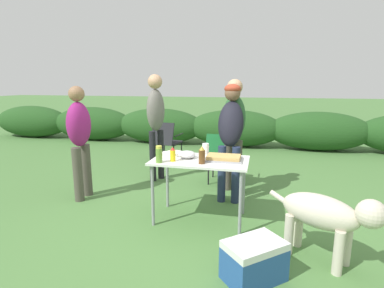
{
  "coord_description": "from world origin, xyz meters",
  "views": [
    {
      "loc": [
        0.67,
        -3.27,
        1.61
      ],
      "look_at": [
        -0.13,
        0.13,
        0.89
      ],
      "focal_mm": 28.0,
      "sensor_mm": 36.0,
      "label": 1
    }
  ],
  "objects_px": {
    "paper_cup_stack": "(206,149)",
    "dog": "(327,215)",
    "standing_person_in_olive_jacket": "(231,128)",
    "standing_person_in_navy_coat": "(234,126)",
    "camp_chair_green_behind_table": "(166,140)",
    "standing_person_with_beanie": "(79,133)",
    "food_tray": "(224,158)",
    "mustard_bottle": "(173,154)",
    "standing_person_in_gray_fleece": "(156,116)",
    "camp_chair_near_hedge": "(222,156)",
    "beer_bottle": "(202,155)",
    "mixing_bowl": "(187,154)",
    "plate_stack": "(174,153)",
    "folding_table": "(200,166)",
    "relish_jar": "(159,154)",
    "cooler_box": "(254,261)"
  },
  "relations": [
    {
      "from": "camp_chair_green_behind_table",
      "to": "dog",
      "type": "bearing_deg",
      "value": -43.18
    },
    {
      "from": "standing_person_in_navy_coat",
      "to": "camp_chair_green_behind_table",
      "type": "xyz_separation_m",
      "value": [
        -1.49,
        1.41,
        -0.53
      ]
    },
    {
      "from": "standing_person_in_gray_fleece",
      "to": "camp_chair_near_hedge",
      "type": "distance_m",
      "value": 1.25
    },
    {
      "from": "standing_person_in_navy_coat",
      "to": "standing_person_with_beanie",
      "type": "xyz_separation_m",
      "value": [
        -2.02,
        -0.74,
        -0.07
      ]
    },
    {
      "from": "standing_person_in_navy_coat",
      "to": "dog",
      "type": "relative_size",
      "value": 1.7
    },
    {
      "from": "plate_stack",
      "to": "paper_cup_stack",
      "type": "relative_size",
      "value": 1.48
    },
    {
      "from": "relish_jar",
      "to": "folding_table",
      "type": "bearing_deg",
      "value": 29.29
    },
    {
      "from": "standing_person_in_olive_jacket",
      "to": "standing_person_in_navy_coat",
      "type": "xyz_separation_m",
      "value": [
        0.01,
        0.3,
        -0.01
      ]
    },
    {
      "from": "food_tray",
      "to": "paper_cup_stack",
      "type": "relative_size",
      "value": 2.88
    },
    {
      "from": "mixing_bowl",
      "to": "relish_jar",
      "type": "height_order",
      "value": "relish_jar"
    },
    {
      "from": "relish_jar",
      "to": "standing_person_in_navy_coat",
      "type": "xyz_separation_m",
      "value": [
        0.7,
        1.27,
        0.16
      ]
    },
    {
      "from": "mustard_bottle",
      "to": "food_tray",
      "type": "bearing_deg",
      "value": 17.15
    },
    {
      "from": "mustard_bottle",
      "to": "standing_person_in_navy_coat",
      "type": "relative_size",
      "value": 0.1
    },
    {
      "from": "paper_cup_stack",
      "to": "dog",
      "type": "distance_m",
      "value": 1.53
    },
    {
      "from": "plate_stack",
      "to": "beer_bottle",
      "type": "distance_m",
      "value": 0.51
    },
    {
      "from": "folding_table",
      "to": "relish_jar",
      "type": "relative_size",
      "value": 5.84
    },
    {
      "from": "beer_bottle",
      "to": "standing_person_in_olive_jacket",
      "type": "bearing_deg",
      "value": 76.51
    },
    {
      "from": "standing_person_in_olive_jacket",
      "to": "dog",
      "type": "height_order",
      "value": "standing_person_in_olive_jacket"
    },
    {
      "from": "mustard_bottle",
      "to": "beer_bottle",
      "type": "bearing_deg",
      "value": -4.17
    },
    {
      "from": "standing_person_in_gray_fleece",
      "to": "standing_person_in_navy_coat",
      "type": "bearing_deg",
      "value": -73.29
    },
    {
      "from": "standing_person_in_olive_jacket",
      "to": "food_tray",
      "type": "bearing_deg",
      "value": -90.0
    },
    {
      "from": "plate_stack",
      "to": "dog",
      "type": "xyz_separation_m",
      "value": [
        1.63,
        -0.73,
        -0.3
      ]
    },
    {
      "from": "mustard_bottle",
      "to": "camp_chair_green_behind_table",
      "type": "xyz_separation_m",
      "value": [
        -0.92,
        2.58,
        -0.35
      ]
    },
    {
      "from": "paper_cup_stack",
      "to": "mixing_bowl",
      "type": "bearing_deg",
      "value": -136.24
    },
    {
      "from": "relish_jar",
      "to": "standing_person_with_beanie",
      "type": "height_order",
      "value": "standing_person_with_beanie"
    },
    {
      "from": "plate_stack",
      "to": "mustard_bottle",
      "type": "xyz_separation_m",
      "value": [
        0.07,
        -0.28,
        0.06
      ]
    },
    {
      "from": "standing_person_with_beanie",
      "to": "camp_chair_green_behind_table",
      "type": "height_order",
      "value": "standing_person_with_beanie"
    },
    {
      "from": "standing_person_in_gray_fleece",
      "to": "camp_chair_near_hedge",
      "type": "xyz_separation_m",
      "value": [
        1.09,
        0.02,
        -0.6
      ]
    },
    {
      "from": "mustard_bottle",
      "to": "camp_chair_green_behind_table",
      "type": "relative_size",
      "value": 0.19
    },
    {
      "from": "relish_jar",
      "to": "camp_chair_near_hedge",
      "type": "height_order",
      "value": "relish_jar"
    },
    {
      "from": "dog",
      "to": "standing_person_in_navy_coat",
      "type": "bearing_deg",
      "value": -116.9
    },
    {
      "from": "paper_cup_stack",
      "to": "relish_jar",
      "type": "distance_m",
      "value": 0.62
    },
    {
      "from": "mustard_bottle",
      "to": "dog",
      "type": "xyz_separation_m",
      "value": [
        1.56,
        -0.45,
        -0.36
      ]
    },
    {
      "from": "food_tray",
      "to": "relish_jar",
      "type": "relative_size",
      "value": 2.25
    },
    {
      "from": "plate_stack",
      "to": "standing_person_in_gray_fleece",
      "type": "bearing_deg",
      "value": 119.05
    },
    {
      "from": "food_tray",
      "to": "standing_person_in_olive_jacket",
      "type": "distance_m",
      "value": 0.74
    },
    {
      "from": "standing_person_in_olive_jacket",
      "to": "cooler_box",
      "type": "relative_size",
      "value": 2.78
    },
    {
      "from": "paper_cup_stack",
      "to": "folding_table",
      "type": "bearing_deg",
      "value": -96.21
    },
    {
      "from": "mustard_bottle",
      "to": "camp_chair_near_hedge",
      "type": "height_order",
      "value": "mustard_bottle"
    },
    {
      "from": "beer_bottle",
      "to": "dog",
      "type": "bearing_deg",
      "value": -19.29
    },
    {
      "from": "mixing_bowl",
      "to": "paper_cup_stack",
      "type": "height_order",
      "value": "paper_cup_stack"
    },
    {
      "from": "relish_jar",
      "to": "standing_person_in_gray_fleece",
      "type": "distance_m",
      "value": 1.67
    },
    {
      "from": "standing_person_in_navy_coat",
      "to": "cooler_box",
      "type": "height_order",
      "value": "standing_person_in_navy_coat"
    },
    {
      "from": "food_tray",
      "to": "paper_cup_stack",
      "type": "distance_m",
      "value": 0.31
    },
    {
      "from": "plate_stack",
      "to": "mustard_bottle",
      "type": "relative_size",
      "value": 1.34
    },
    {
      "from": "standing_person_in_navy_coat",
      "to": "camp_chair_green_behind_table",
      "type": "distance_m",
      "value": 2.11
    },
    {
      "from": "beer_bottle",
      "to": "standing_person_in_navy_coat",
      "type": "height_order",
      "value": "standing_person_in_navy_coat"
    },
    {
      "from": "camp_chair_green_behind_table",
      "to": "standing_person_in_navy_coat",
      "type": "bearing_deg",
      "value": -35.84
    },
    {
      "from": "camp_chair_green_behind_table",
      "to": "beer_bottle",
      "type": "bearing_deg",
      "value": -56.64
    },
    {
      "from": "food_tray",
      "to": "camp_chair_near_hedge",
      "type": "distance_m",
      "value": 1.35
    }
  ]
}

